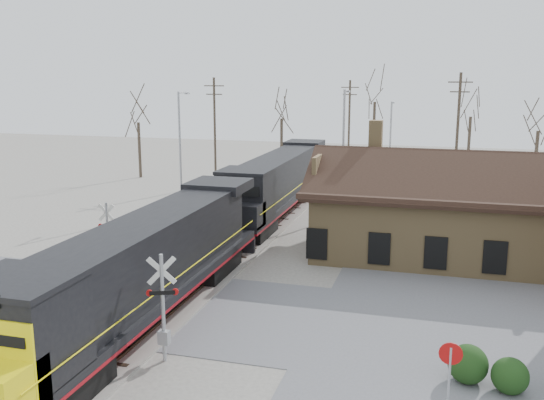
{
  "coord_description": "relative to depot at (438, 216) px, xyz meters",
  "views": [
    {
      "loc": [
        12.07,
        -24.42,
        10.69
      ],
      "look_at": [
        2.58,
        9.0,
        3.46
      ],
      "focal_mm": 40.0,
      "sensor_mm": 36.0,
      "label": 1
    }
  ],
  "objects": [
    {
      "name": "tree_d",
      "position": [
        2.73,
        32.08,
        4.86
      ],
      "size": [
        4.17,
        4.17,
        10.21
      ],
      "color": "#382D23",
      "rests_on": "ground"
    },
    {
      "name": "crossbuck_far",
      "position": [
        -17.53,
        -7.74,
        -0.6
      ],
      "size": [
        1.09,
        0.29,
        3.81
      ],
      "rotation": [
        0.0,
        0.0,
        3.15
      ],
      "color": "#A5A8AD",
      "rests_on": "ground"
    },
    {
      "name": "ground",
      "position": [
        -11.99,
        -12.0,
        -2.41
      ],
      "size": [
        140.0,
        140.0,
        0.0
      ],
      "primitive_type": "plane",
      "color": "#A9A499",
      "rests_on": "ground"
    },
    {
      "name": "do_not_enter_sign",
      "position": [
        0.67,
        -18.03,
        -0.7
      ],
      "size": [
        0.74,
        0.09,
        2.5
      ],
      "rotation": [
        0.0,
        0.0,
        0.02
      ],
      "color": "#A5A8AD",
      "rests_on": "ground"
    },
    {
      "name": "track_siding",
      "position": [
        -16.49,
        3.0,
        -2.34
      ],
      "size": [
        3.4,
        90.0,
        0.24
      ],
      "color": "#A9A499",
      "rests_on": "ground"
    },
    {
      "name": "locomotive_trailing",
      "position": [
        -11.99,
        7.1,
        0.11
      ],
      "size": [
        3.22,
        21.54,
        4.53
      ],
      "color": "black",
      "rests_on": "ground"
    },
    {
      "name": "road",
      "position": [
        -11.99,
        -12.0,
        -2.39
      ],
      "size": [
        60.0,
        9.0,
        0.03
      ],
      "primitive_type": "cube",
      "color": "slate",
      "rests_on": "ground"
    },
    {
      "name": "crossbuck_near",
      "position": [
        -9.67,
        -17.03,
        -0.44
      ],
      "size": [
        1.13,
        0.56,
        4.22
      ],
      "rotation": [
        0.0,
        0.0,
        0.41
      ],
      "color": "#A5A8AD",
      "rests_on": "ground"
    },
    {
      "name": "utility_pole_a",
      "position": [
        -21.37,
        18.76,
        3.03
      ],
      "size": [
        2.0,
        0.24,
        10.41
      ],
      "color": "#382D23",
      "rests_on": "ground"
    },
    {
      "name": "track_main",
      "position": [
        -11.99,
        3.0,
        -2.34
      ],
      "size": [
        3.4,
        90.0,
        0.24
      ],
      "color": "#A9A499",
      "rests_on": "ground"
    },
    {
      "name": "streetlight_c",
      "position": [
        -4.95,
        23.88,
        2.18
      ],
      "size": [
        0.25,
        2.04,
        8.11
      ],
      "color": "#A5A8AD",
      "rests_on": "ground"
    },
    {
      "name": "utility_pole_c",
      "position": [
        1.17,
        17.1,
        3.25
      ],
      "size": [
        2.0,
        0.24,
        10.85
      ],
      "color": "#382D23",
      "rests_on": "ground"
    },
    {
      "name": "tree_c",
      "position": [
        -7.73,
        34.14,
        6.44
      ],
      "size": [
        5.07,
        5.07,
        12.42
      ],
      "color": "#382D23",
      "rests_on": "ground"
    },
    {
      "name": "hedge_b",
      "position": [
        2.7,
        -16.01,
        -1.77
      ],
      "size": [
        1.26,
        1.26,
        1.26
      ],
      "primitive_type": "sphere",
      "color": "#1A3411",
      "rests_on": "ground"
    },
    {
      "name": "locomotive_lead",
      "position": [
        -11.99,
        -14.71,
        0.11
      ],
      "size": [
        3.22,
        21.54,
        4.78
      ],
      "color": "black",
      "rests_on": "ground"
    },
    {
      "name": "depot",
      "position": [
        0.0,
        0.0,
        0.0
      ],
      "size": [
        15.2,
        9.31,
        7.9
      ],
      "color": "#A28453",
      "rests_on": "ground"
    },
    {
      "name": "utility_pole_b",
      "position": [
        -10.3,
        32.01,
        2.85
      ],
      "size": [
        2.0,
        0.24,
        10.06
      ],
      "color": "#382D23",
      "rests_on": "ground"
    },
    {
      "name": "streetlight_a",
      "position": [
        -20.07,
        7.85,
        2.82
      ],
      "size": [
        0.25,
        2.04,
        9.37
      ],
      "color": "#A5A8AD",
      "rests_on": "ground"
    },
    {
      "name": "tree_a",
      "position": [
        -30.58,
        20.6,
        4.32
      ],
      "size": [
        3.86,
        3.86,
        9.46
      ],
      "color": "#382D23",
      "rests_on": "ground"
    },
    {
      "name": "streetlight_b",
      "position": [
        -7.13,
        8.69,
        2.93
      ],
      "size": [
        0.25,
        2.04,
        9.6
      ],
      "color": "#A5A8AD",
      "rests_on": "ground"
    },
    {
      "name": "hedge_a",
      "position": [
        1.35,
        -15.64,
        -1.71
      ],
      "size": [
        1.4,
        1.4,
        1.4
      ],
      "primitive_type": "sphere",
      "color": "#1A3411",
      "rests_on": "ground"
    },
    {
      "name": "tree_b",
      "position": [
        -16.76,
        26.64,
        4.61
      ],
      "size": [
        4.02,
        4.02,
        9.86
      ],
      "color": "#382D23",
      "rests_on": "ground"
    },
    {
      "name": "tree_e",
      "position": [
        8.38,
        23.65,
        4.11
      ],
      "size": [
        3.74,
        3.74,
        9.17
      ],
      "color": "#382D23",
      "rests_on": "ground"
    }
  ]
}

